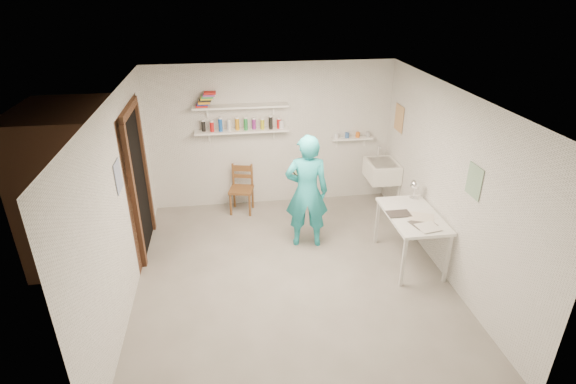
{
  "coord_description": "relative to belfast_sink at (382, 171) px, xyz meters",
  "views": [
    {
      "loc": [
        -0.75,
        -4.82,
        3.58
      ],
      "look_at": [
        0.0,
        0.4,
        1.05
      ],
      "focal_mm": 28.0,
      "sensor_mm": 36.0,
      "label": 1
    }
  ],
  "objects": [
    {
      "name": "floor",
      "position": [
        -1.75,
        -1.7,
        -0.71
      ],
      "size": [
        4.0,
        4.5,
        0.02
      ],
      "primitive_type": "cube",
      "color": "slate",
      "rests_on": "ground"
    },
    {
      "name": "ceiling",
      "position": [
        -1.75,
        -1.7,
        1.71
      ],
      "size": [
        4.0,
        4.5,
        0.02
      ],
      "primitive_type": "cube",
      "color": "silver",
      "rests_on": "wall_back"
    },
    {
      "name": "wall_back",
      "position": [
        -1.75,
        0.56,
        0.5
      ],
      "size": [
        4.0,
        0.02,
        2.4
      ],
      "primitive_type": "cube",
      "color": "silver",
      "rests_on": "ground"
    },
    {
      "name": "wall_front",
      "position": [
        -1.75,
        -3.96,
        0.5
      ],
      "size": [
        4.0,
        0.02,
        2.4
      ],
      "primitive_type": "cube",
      "color": "silver",
      "rests_on": "ground"
    },
    {
      "name": "wall_left",
      "position": [
        -3.76,
        -1.7,
        0.5
      ],
      "size": [
        0.02,
        4.5,
        2.4
      ],
      "primitive_type": "cube",
      "color": "silver",
      "rests_on": "ground"
    },
    {
      "name": "wall_right",
      "position": [
        0.26,
        -1.7,
        0.5
      ],
      "size": [
        0.02,
        4.5,
        2.4
      ],
      "primitive_type": "cube",
      "color": "silver",
      "rests_on": "ground"
    },
    {
      "name": "doorway_recess",
      "position": [
        -3.74,
        -0.65,
        0.3
      ],
      "size": [
        0.02,
        0.9,
        2.0
      ],
      "primitive_type": "cube",
      "color": "black",
      "rests_on": "wall_left"
    },
    {
      "name": "corridor_box",
      "position": [
        -4.45,
        -0.65,
        0.35
      ],
      "size": [
        1.4,
        1.5,
        2.1
      ],
      "primitive_type": "cube",
      "color": "brown",
      "rests_on": "ground"
    },
    {
      "name": "door_lintel",
      "position": [
        -3.72,
        -0.65,
        1.35
      ],
      "size": [
        0.06,
        1.05,
        0.1
      ],
      "primitive_type": "cube",
      "color": "brown",
      "rests_on": "wall_left"
    },
    {
      "name": "door_jamb_near",
      "position": [
        -3.72,
        -1.15,
        0.3
      ],
      "size": [
        0.06,
        0.1,
        2.0
      ],
      "primitive_type": "cube",
      "color": "brown",
      "rests_on": "ground"
    },
    {
      "name": "door_jamb_far",
      "position": [
        -3.72,
        -0.15,
        0.3
      ],
      "size": [
        0.06,
        0.1,
        2.0
      ],
      "primitive_type": "cube",
      "color": "brown",
      "rests_on": "ground"
    },
    {
      "name": "shelf_lower",
      "position": [
        -2.25,
        0.43,
        0.65
      ],
      "size": [
        1.5,
        0.22,
        0.03
      ],
      "primitive_type": "cube",
      "color": "white",
      "rests_on": "wall_back"
    },
    {
      "name": "shelf_upper",
      "position": [
        -2.25,
        0.43,
        1.05
      ],
      "size": [
        1.5,
        0.22,
        0.03
      ],
      "primitive_type": "cube",
      "color": "white",
      "rests_on": "wall_back"
    },
    {
      "name": "ledge_shelf",
      "position": [
        -0.4,
        0.47,
        0.42
      ],
      "size": [
        0.7,
        0.14,
        0.03
      ],
      "primitive_type": "cube",
      "color": "white",
      "rests_on": "wall_back"
    },
    {
      "name": "poster_left",
      "position": [
        -3.74,
        -1.65,
        0.85
      ],
      "size": [
        0.01,
        0.28,
        0.36
      ],
      "primitive_type": "cube",
      "color": "#334C7F",
      "rests_on": "wall_left"
    },
    {
      "name": "poster_right_a",
      "position": [
        0.24,
        0.1,
        0.85
      ],
      "size": [
        0.01,
        0.34,
        0.42
      ],
      "primitive_type": "cube",
      "color": "#995933",
      "rests_on": "wall_right"
    },
    {
      "name": "poster_right_b",
      "position": [
        0.24,
        -2.25,
        0.8
      ],
      "size": [
        0.01,
        0.3,
        0.38
      ],
      "primitive_type": "cube",
      "color": "#3F724C",
      "rests_on": "wall_right"
    },
    {
      "name": "belfast_sink",
      "position": [
        0.0,
        0.0,
        0.0
      ],
      "size": [
        0.48,
        0.6,
        0.3
      ],
      "primitive_type": "cube",
      "color": "white",
      "rests_on": "wall_right"
    },
    {
      "name": "man",
      "position": [
        -1.43,
        -0.91,
        0.14
      ],
      "size": [
        0.66,
        0.48,
        1.69
      ],
      "primitive_type": "imported",
      "rotation": [
        0.0,
        0.0,
        3.01
      ],
      "color": "#22A5AE",
      "rests_on": "ground"
    },
    {
      "name": "wall_clock",
      "position": [
        -1.46,
        -0.7,
        0.43
      ],
      "size": [
        0.31,
        0.07,
        0.3
      ],
      "primitive_type": "cylinder",
      "rotation": [
        1.57,
        0.0,
        -0.13
      ],
      "color": "beige",
      "rests_on": "man"
    },
    {
      "name": "wooden_chair",
      "position": [
        -2.31,
        0.23,
        -0.3
      ],
      "size": [
        0.45,
        0.44,
        0.81
      ],
      "primitive_type": "cube",
      "rotation": [
        0.0,
        0.0,
        -0.23
      ],
      "color": "brown",
      "rests_on": "ground"
    },
    {
      "name": "work_table",
      "position": [
        -0.11,
        -1.57,
        -0.33
      ],
      "size": [
        0.67,
        1.11,
        0.74
      ],
      "primitive_type": "cube",
      "color": "white",
      "rests_on": "ground"
    },
    {
      "name": "desk_lamp",
      "position": [
        0.07,
        -1.13,
        0.26
      ],
      "size": [
        0.14,
        0.14,
        0.14
      ],
      "primitive_type": "sphere",
      "color": "white",
      "rests_on": "work_table"
    },
    {
      "name": "spray_cans",
      "position": [
        -2.25,
        0.43,
        0.75
      ],
      "size": [
        1.32,
        0.06,
        0.17
      ],
      "color": "black",
      "rests_on": "shelf_lower"
    },
    {
      "name": "book_stack",
      "position": [
        -2.78,
        0.43,
        1.18
      ],
      "size": [
        0.32,
        0.14,
        0.22
      ],
      "color": "red",
      "rests_on": "shelf_upper"
    },
    {
      "name": "ledge_pots",
      "position": [
        -0.4,
        0.47,
        0.48
      ],
      "size": [
        0.48,
        0.07,
        0.09
      ],
      "color": "silver",
      "rests_on": "ledge_shelf"
    },
    {
      "name": "papers",
      "position": [
        -0.11,
        -1.57,
        0.05
      ],
      "size": [
        0.3,
        0.22,
        0.02
      ],
      "color": "silver",
      "rests_on": "work_table"
    }
  ]
}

